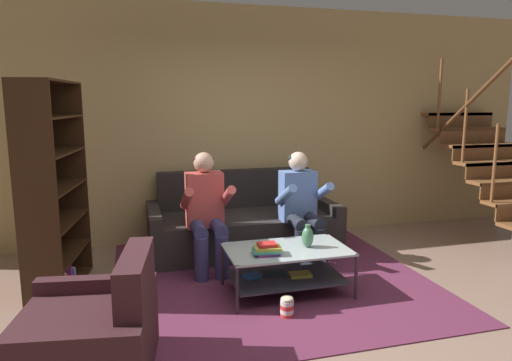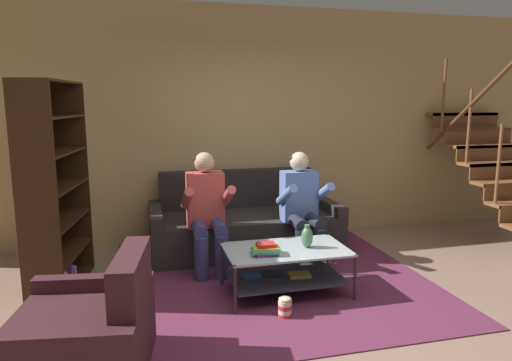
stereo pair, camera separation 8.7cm
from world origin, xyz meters
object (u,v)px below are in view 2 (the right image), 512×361
object	(u,v)px
coffee_table	(285,264)
person_seated_right	(302,203)
book_stack	(266,249)
vase	(307,237)
couch	(244,225)
bookshelf	(50,202)
popcorn_tub	(285,307)
armchair	(86,337)
person_seated_left	(207,207)

from	to	relation	value
coffee_table	person_seated_right	bearing A→B (deg)	60.39
book_stack	vase	bearing A→B (deg)	13.24
couch	vase	xyz separation A→B (m)	(0.29, -1.36, 0.23)
person_seated_right	coffee_table	xyz separation A→B (m)	(-0.43, -0.76, -0.37)
book_stack	couch	bearing A→B (deg)	84.91
bookshelf	coffee_table	bearing A→B (deg)	-17.31
popcorn_tub	person_seated_right	bearing A→B (deg)	64.51
bookshelf	person_seated_right	bearing A→B (deg)	2.64
coffee_table	popcorn_tub	size ratio (longest dim) A/B	6.23
person_seated_right	book_stack	distance (m)	1.10
book_stack	armchair	distance (m)	1.63
person_seated_left	coffee_table	world-z (taller)	person_seated_left
person_seated_right	coffee_table	size ratio (longest dim) A/B	1.09
person_seated_right	vase	world-z (taller)	person_seated_right
popcorn_tub	person_seated_left	bearing A→B (deg)	110.40
person_seated_right	armchair	size ratio (longest dim) A/B	1.16
couch	armchair	distance (m)	2.74
bookshelf	vase	bearing A→B (deg)	-16.24
person_seated_left	bookshelf	distance (m)	1.47
armchair	bookshelf	bearing A→B (deg)	105.71
vase	book_stack	bearing A→B (deg)	-166.76
person_seated_left	popcorn_tub	distance (m)	1.42
book_stack	bookshelf	bearing A→B (deg)	157.70
book_stack	person_seated_right	bearing A→B (deg)	53.39
coffee_table	book_stack	distance (m)	0.31
vase	person_seated_right	bearing A→B (deg)	73.34
couch	armchair	size ratio (longest dim) A/B	2.09
vase	book_stack	world-z (taller)	vase
person_seated_right	couch	bearing A→B (deg)	131.43
armchair	popcorn_tub	bearing A→B (deg)	17.53
couch	bookshelf	distance (m)	2.16
person_seated_left	person_seated_right	bearing A→B (deg)	-0.12
coffee_table	popcorn_tub	world-z (taller)	coffee_table
coffee_table	bookshelf	size ratio (longest dim) A/B	0.57
coffee_table	person_seated_left	bearing A→B (deg)	128.51
couch	coffee_table	size ratio (longest dim) A/B	1.97
person_seated_right	popcorn_tub	world-z (taller)	person_seated_right
couch	person_seated_right	size ratio (longest dim) A/B	1.81
person_seated_right	popcorn_tub	distance (m)	1.46
couch	vase	world-z (taller)	couch
bookshelf	armchair	xyz separation A→B (m)	(0.44, -1.57, -0.56)
couch	person_seated_right	xyz separation A→B (m)	(0.52, -0.59, 0.37)
couch	vase	bearing A→B (deg)	-78.12
vase	bookshelf	size ratio (longest dim) A/B	0.11
vase	armchair	xyz separation A→B (m)	(-1.82, -0.91, -0.26)
vase	popcorn_tub	world-z (taller)	vase
book_stack	armchair	world-z (taller)	armchair
person_seated_left	popcorn_tub	world-z (taller)	person_seated_left
person_seated_right	book_stack	size ratio (longest dim) A/B	4.48
coffee_table	bookshelf	bearing A→B (deg)	162.69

